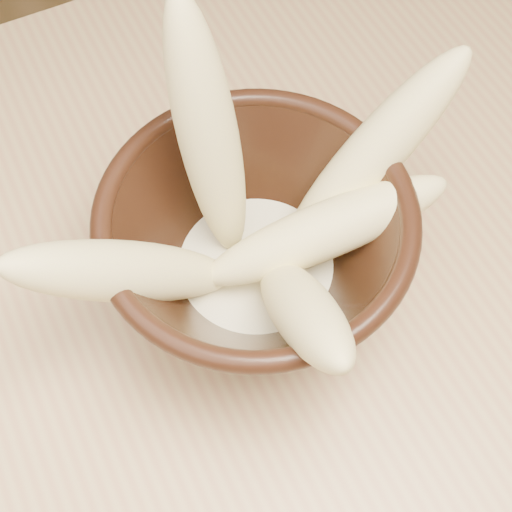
# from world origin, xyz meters

# --- Properties ---
(table) EXTENTS (1.20, 0.80, 0.75)m
(table) POSITION_xyz_m (0.00, 0.00, 0.67)
(table) COLOR tan
(table) RESTS_ON ground
(bowl) EXTENTS (0.23, 0.23, 0.12)m
(bowl) POSITION_xyz_m (-0.15, 0.00, 0.82)
(bowl) COLOR black
(bowl) RESTS_ON table
(milk_puddle) EXTENTS (0.13, 0.13, 0.02)m
(milk_puddle) POSITION_xyz_m (-0.15, 0.00, 0.79)
(milk_puddle) COLOR beige
(milk_puddle) RESTS_ON bowl
(banana_upright) EXTENTS (0.04, 0.10, 0.21)m
(banana_upright) POSITION_xyz_m (-0.16, 0.06, 0.90)
(banana_upright) COLOR #EBE18B
(banana_upright) RESTS_ON bowl
(banana_left) EXTENTS (0.17, 0.05, 0.16)m
(banana_left) POSITION_xyz_m (-0.24, 0.01, 0.86)
(banana_left) COLOR #EBE18B
(banana_left) RESTS_ON bowl
(banana_right) EXTENTS (0.18, 0.06, 0.16)m
(banana_right) POSITION_xyz_m (-0.05, 0.01, 0.86)
(banana_right) COLOR #EBE18B
(banana_right) RESTS_ON bowl
(banana_across) EXTENTS (0.20, 0.07, 0.08)m
(banana_across) POSITION_xyz_m (-0.10, -0.01, 0.84)
(banana_across) COLOR #EBE18B
(banana_across) RESTS_ON bowl
(banana_front) EXTENTS (0.07, 0.16, 0.14)m
(banana_front) POSITION_xyz_m (-0.15, -0.07, 0.85)
(banana_front) COLOR #EBE18B
(banana_front) RESTS_ON bowl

